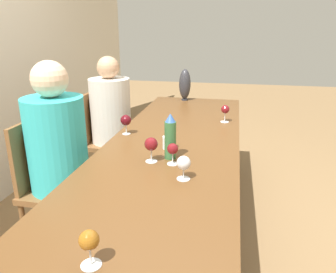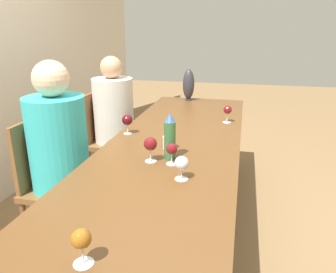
{
  "view_description": "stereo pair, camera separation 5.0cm",
  "coord_description": "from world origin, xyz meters",
  "px_view_note": "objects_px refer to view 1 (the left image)",
  "views": [
    {
      "loc": [
        -2.06,
        -0.38,
        1.5
      ],
      "look_at": [
        -0.17,
        0.0,
        0.84
      ],
      "focal_mm": 35.0,
      "sensor_mm": 36.0,
      "label": 1
    },
    {
      "loc": [
        -2.05,
        -0.43,
        1.5
      ],
      "look_at": [
        -0.17,
        0.0,
        0.84
      ],
      "focal_mm": 35.0,
      "sensor_mm": 36.0,
      "label": 2
    }
  ],
  "objects_px": {
    "wine_glass_3": "(89,241)",
    "person_near": "(60,156)",
    "vase": "(185,84)",
    "wine_glass_4": "(184,164)",
    "wine_glass_1": "(225,110)",
    "chair_far": "(105,137)",
    "water_bottle": "(170,137)",
    "person_far": "(113,121)",
    "wine_glass_5": "(173,150)",
    "wine_glass_2": "(126,121)",
    "wine_glass_0": "(151,145)",
    "water_tumbler": "(169,143)",
    "chair_near": "(52,182)"
  },
  "relations": [
    {
      "from": "chair_near",
      "to": "wine_glass_5",
      "type": "bearing_deg",
      "value": -96.25
    },
    {
      "from": "vase",
      "to": "wine_glass_1",
      "type": "xyz_separation_m",
      "value": [
        -0.76,
        -0.45,
        -0.07
      ]
    },
    {
      "from": "wine_glass_4",
      "to": "chair_near",
      "type": "xyz_separation_m",
      "value": [
        0.27,
        0.94,
        -0.33
      ]
    },
    {
      "from": "water_bottle",
      "to": "person_near",
      "type": "height_order",
      "value": "person_near"
    },
    {
      "from": "water_bottle",
      "to": "wine_glass_0",
      "type": "xyz_separation_m",
      "value": [
        -0.07,
        0.1,
        -0.03
      ]
    },
    {
      "from": "wine_glass_4",
      "to": "wine_glass_2",
      "type": "bearing_deg",
      "value": 38.87
    },
    {
      "from": "water_tumbler",
      "to": "chair_near",
      "type": "distance_m",
      "value": 0.84
    },
    {
      "from": "vase",
      "to": "chair_near",
      "type": "height_order",
      "value": "vase"
    },
    {
      "from": "wine_glass_3",
      "to": "person_far",
      "type": "height_order",
      "value": "person_far"
    },
    {
      "from": "wine_glass_1",
      "to": "wine_glass_2",
      "type": "bearing_deg",
      "value": 123.74
    },
    {
      "from": "wine_glass_1",
      "to": "chair_near",
      "type": "relative_size",
      "value": 0.16
    },
    {
      "from": "wine_glass_1",
      "to": "water_tumbler",
      "type": "bearing_deg",
      "value": 154.52
    },
    {
      "from": "wine_glass_1",
      "to": "water_bottle",
      "type": "bearing_deg",
      "value": 161.22
    },
    {
      "from": "wine_glass_2",
      "to": "person_near",
      "type": "distance_m",
      "value": 0.52
    },
    {
      "from": "water_bottle",
      "to": "person_near",
      "type": "xyz_separation_m",
      "value": [
        0.01,
        0.73,
        -0.18
      ]
    },
    {
      "from": "wine_glass_1",
      "to": "wine_glass_3",
      "type": "height_order",
      "value": "wine_glass_1"
    },
    {
      "from": "vase",
      "to": "wine_glass_4",
      "type": "distance_m",
      "value": 1.9
    },
    {
      "from": "wine_glass_4",
      "to": "person_far",
      "type": "height_order",
      "value": "person_far"
    },
    {
      "from": "wine_glass_2",
      "to": "wine_glass_1",
      "type": "bearing_deg",
      "value": -56.26
    },
    {
      "from": "wine_glass_0",
      "to": "person_near",
      "type": "distance_m",
      "value": 0.66
    },
    {
      "from": "water_bottle",
      "to": "wine_glass_3",
      "type": "xyz_separation_m",
      "value": [
        -0.96,
        0.08,
        -0.04
      ]
    },
    {
      "from": "vase",
      "to": "chair_far",
      "type": "bearing_deg",
      "value": 135.05
    },
    {
      "from": "wine_glass_3",
      "to": "person_near",
      "type": "relative_size",
      "value": 0.1
    },
    {
      "from": "water_bottle",
      "to": "wine_glass_5",
      "type": "distance_m",
      "value": 0.1
    },
    {
      "from": "person_far",
      "to": "wine_glass_5",
      "type": "bearing_deg",
      "value": -143.86
    },
    {
      "from": "water_tumbler",
      "to": "chair_far",
      "type": "xyz_separation_m",
      "value": [
        0.8,
        0.77,
        -0.28
      ]
    },
    {
      "from": "vase",
      "to": "person_near",
      "type": "relative_size",
      "value": 0.25
    },
    {
      "from": "person_far",
      "to": "wine_glass_4",
      "type": "bearing_deg",
      "value": -145.11
    },
    {
      "from": "chair_far",
      "to": "person_far",
      "type": "distance_m",
      "value": 0.19
    },
    {
      "from": "wine_glass_4",
      "to": "chair_near",
      "type": "distance_m",
      "value": 1.03
    },
    {
      "from": "water_tumbler",
      "to": "person_far",
      "type": "bearing_deg",
      "value": 40.74
    },
    {
      "from": "water_bottle",
      "to": "person_far",
      "type": "bearing_deg",
      "value": 37.36
    },
    {
      "from": "wine_glass_4",
      "to": "chair_far",
      "type": "height_order",
      "value": "chair_far"
    },
    {
      "from": "wine_glass_2",
      "to": "wine_glass_5",
      "type": "bearing_deg",
      "value": -137.39
    },
    {
      "from": "wine_glass_4",
      "to": "wine_glass_1",
      "type": "bearing_deg",
      "value": -8.56
    },
    {
      "from": "wine_glass_3",
      "to": "wine_glass_0",
      "type": "bearing_deg",
      "value": 1.3
    },
    {
      "from": "water_tumbler",
      "to": "person_far",
      "type": "distance_m",
      "value": 1.06
    },
    {
      "from": "water_tumbler",
      "to": "chair_far",
      "type": "distance_m",
      "value": 1.15
    },
    {
      "from": "water_bottle",
      "to": "person_near",
      "type": "distance_m",
      "value": 0.75
    },
    {
      "from": "wine_glass_2",
      "to": "person_far",
      "type": "distance_m",
      "value": 0.68
    },
    {
      "from": "water_bottle",
      "to": "chair_far",
      "type": "bearing_deg",
      "value": 40.44
    },
    {
      "from": "person_far",
      "to": "water_tumbler",
      "type": "bearing_deg",
      "value": -139.26
    },
    {
      "from": "water_tumbler",
      "to": "wine_glass_3",
      "type": "bearing_deg",
      "value": 178.14
    },
    {
      "from": "wine_glass_2",
      "to": "person_far",
      "type": "height_order",
      "value": "person_far"
    },
    {
      "from": "wine_glass_4",
      "to": "chair_far",
      "type": "xyz_separation_m",
      "value": [
        1.22,
        0.94,
        -0.33
      ]
    },
    {
      "from": "wine_glass_2",
      "to": "wine_glass_3",
      "type": "distance_m",
      "value": 1.39
    },
    {
      "from": "wine_glass_3",
      "to": "person_far",
      "type": "xyz_separation_m",
      "value": [
        1.92,
        0.65,
        -0.17
      ]
    },
    {
      "from": "water_bottle",
      "to": "wine_glass_1",
      "type": "xyz_separation_m",
      "value": [
        0.85,
        -0.29,
        -0.03
      ]
    },
    {
      "from": "vase",
      "to": "person_near",
      "type": "xyz_separation_m",
      "value": [
        -1.6,
        0.57,
        -0.22
      ]
    },
    {
      "from": "person_near",
      "to": "chair_near",
      "type": "bearing_deg",
      "value": 90.0
    }
  ]
}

